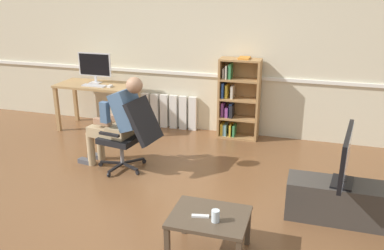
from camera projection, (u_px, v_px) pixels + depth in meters
name	position (u px, v px, depth m)	size (l,w,h in m)	color
ground_plane	(155.00, 212.00, 4.26)	(18.00, 18.00, 0.00)	brown
back_wall	(216.00, 47.00, 6.21)	(12.00, 0.13, 2.70)	beige
computer_desk	(97.00, 91.00, 6.49)	(1.25, 0.62, 0.76)	tan
imac_monitor	(95.00, 66.00, 6.45)	(0.57, 0.14, 0.49)	silver
keyboard	(94.00, 86.00, 6.32)	(0.38, 0.12, 0.02)	silver
computer_mouse	(110.00, 86.00, 6.26)	(0.06, 0.10, 0.03)	white
bookshelf	(236.00, 100.00, 6.17)	(0.62, 0.29, 1.26)	#AD7F4C
radiator	(169.00, 111.00, 6.67)	(0.95, 0.08, 0.56)	white
office_chair	(131.00, 132.00, 5.05)	(0.86, 0.62, 0.96)	black
person_seated	(118.00, 120.00, 5.08)	(0.98, 0.45, 1.23)	tan
tv_stand	(339.00, 201.00, 4.07)	(1.04, 0.37, 0.41)	#3D3833
tv_screen	(346.00, 157.00, 3.90)	(0.24, 0.83, 0.54)	black
coffee_table	(209.00, 221.00, 3.50)	(0.67, 0.53, 0.39)	#4C3D2D
drinking_glass	(215.00, 216.00, 3.37)	(0.07, 0.07, 0.11)	silver
spare_remote	(200.00, 216.00, 3.45)	(0.04, 0.15, 0.02)	white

